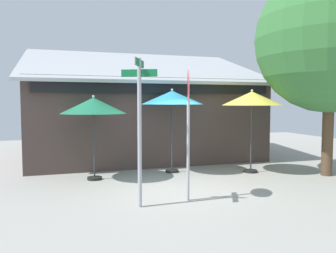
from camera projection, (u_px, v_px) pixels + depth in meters
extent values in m
cube|color=#9E9B93|center=(178.00, 189.00, 9.16)|extent=(28.00, 28.00, 0.10)
cube|color=#473833|center=(144.00, 120.00, 14.17)|extent=(9.04, 5.08, 3.22)
cube|color=#B7BABF|center=(144.00, 66.00, 13.87)|extent=(9.54, 5.57, 1.79)
cube|color=black|center=(160.00, 87.00, 11.61)|extent=(8.44, 0.16, 0.44)
cylinder|color=#A8AAB2|center=(140.00, 134.00, 7.32)|extent=(0.09, 0.09, 3.29)
cube|color=#116B38|center=(139.00, 63.00, 7.21)|extent=(0.37, 0.73, 0.16)
cube|color=#116B38|center=(139.00, 73.00, 7.23)|extent=(0.73, 0.37, 0.16)
cube|color=white|center=(134.00, 60.00, 6.79)|extent=(0.06, 0.07, 0.16)
cylinder|color=#A8AAB2|center=(188.00, 151.00, 7.85)|extent=(0.07, 0.07, 2.37)
cylinder|color=white|center=(188.00, 86.00, 7.75)|extent=(0.28, 0.78, 0.82)
cylinder|color=red|center=(188.00, 86.00, 7.75)|extent=(0.27, 0.74, 0.77)
cylinder|color=black|center=(95.00, 178.00, 10.10)|extent=(0.44, 0.44, 0.08)
cylinder|color=#333335|center=(94.00, 146.00, 10.03)|extent=(0.05, 0.05, 2.05)
cone|color=#1E724C|center=(93.00, 106.00, 9.95)|extent=(1.96, 1.96, 0.48)
sphere|color=silver|center=(93.00, 97.00, 9.93)|extent=(0.08, 0.08, 0.08)
cylinder|color=black|center=(172.00, 171.00, 11.19)|extent=(0.44, 0.44, 0.08)
cylinder|color=#333335|center=(172.00, 138.00, 11.11)|extent=(0.05, 0.05, 2.33)
cone|color=#2D99BC|center=(172.00, 98.00, 11.02)|extent=(2.08, 2.08, 0.45)
sphere|color=silver|center=(172.00, 90.00, 11.00)|extent=(0.08, 0.08, 0.08)
cylinder|color=black|center=(251.00, 171.00, 11.17)|extent=(0.44, 0.44, 0.08)
cylinder|color=#333335|center=(251.00, 138.00, 11.09)|extent=(0.05, 0.05, 2.29)
cone|color=#EAD14C|center=(252.00, 98.00, 11.00)|extent=(1.99, 1.99, 0.46)
sphere|color=silver|center=(252.00, 91.00, 10.98)|extent=(0.08, 0.08, 0.08)
cylinder|color=brown|center=(328.00, 135.00, 10.61)|extent=(0.34, 0.34, 2.59)
sphere|color=#387538|center=(331.00, 39.00, 10.40)|extent=(4.65, 4.65, 4.65)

